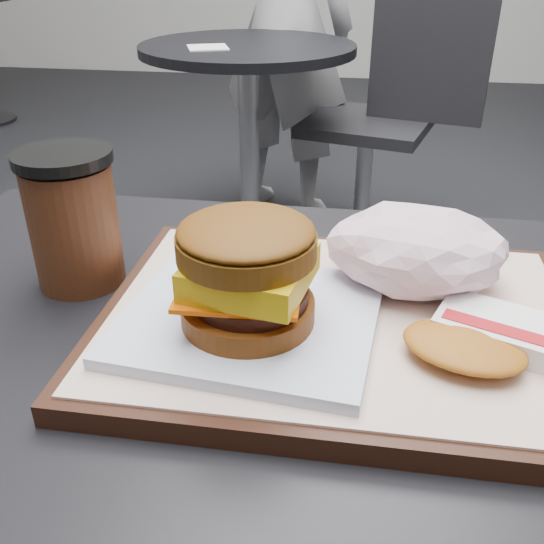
{
  "coord_description": "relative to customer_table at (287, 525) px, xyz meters",
  "views": [
    {
      "loc": [
        0.04,
        -0.37,
        1.05
      ],
      "look_at": [
        -0.02,
        0.02,
        0.83
      ],
      "focal_mm": 40.0,
      "sensor_mm": 36.0,
      "label": 1
    }
  ],
  "objects": [
    {
      "name": "coffee_cup",
      "position": [
        -0.21,
        0.09,
        0.25
      ],
      "size": [
        0.08,
        0.08,
        0.12
      ],
      "color": "#411E0F",
      "rests_on": "customer_table"
    },
    {
      "name": "neighbor_chair",
      "position": [
        0.12,
        1.82,
        -0.07
      ],
      "size": [
        0.64,
        0.51,
        0.88
      ],
      "color": "#A5A6AA",
      "rests_on": "ground"
    },
    {
      "name": "patron",
      "position": [
        -0.29,
        2.1,
        0.17
      ],
      "size": [
        0.65,
        0.53,
        1.52
      ],
      "primitive_type": "imported",
      "rotation": [
        0.0,
        0.0,
        2.79
      ],
      "color": "#BCBBC0",
      "rests_on": "ground"
    },
    {
      "name": "breakfast_sandwich",
      "position": [
        -0.03,
        0.01,
        0.24
      ],
      "size": [
        0.21,
        0.19,
        0.09
      ],
      "color": "white",
      "rests_on": "serving_tray"
    },
    {
      "name": "crumpled_wrapper",
      "position": [
        0.09,
        0.1,
        0.24
      ],
      "size": [
        0.15,
        0.12,
        0.07
      ],
      "primitive_type": null,
      "color": "white",
      "rests_on": "serving_tray"
    },
    {
      "name": "customer_table",
      "position": [
        0.0,
        0.0,
        0.0
      ],
      "size": [
        0.8,
        0.6,
        0.77
      ],
      "color": "#A5A5AA",
      "rests_on": "ground"
    },
    {
      "name": "serving_tray",
      "position": [
        0.03,
        0.04,
        0.2
      ],
      "size": [
        0.38,
        0.28,
        0.02
      ],
      "color": "black",
      "rests_on": "customer_table"
    },
    {
      "name": "napkin",
      "position": [
        -0.45,
        1.54,
        0.17
      ],
      "size": [
        0.15,
        0.15,
        0.0
      ],
      "primitive_type": "cube",
      "rotation": [
        0.0,
        0.0,
        0.36
      ],
      "color": "white",
      "rests_on": "neighbor_table"
    },
    {
      "name": "neighbor_table",
      "position": [
        -0.35,
        1.65,
        -0.03
      ],
      "size": [
        0.7,
        0.7,
        0.75
      ],
      "color": "black",
      "rests_on": "ground"
    },
    {
      "name": "hash_brown",
      "position": [
        0.14,
        0.01,
        0.22
      ],
      "size": [
        0.13,
        0.12,
        0.02
      ],
      "color": "white",
      "rests_on": "serving_tray"
    }
  ]
}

